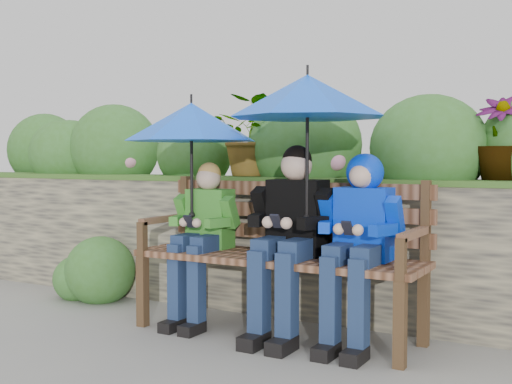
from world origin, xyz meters
The scene contains 8 objects.
ground centered at (0.00, 0.00, 0.00)m, with size 60.00×60.00×0.00m, color gray.
garden_backdrop centered at (-0.02, 1.60, 0.63)m, with size 8.00×2.89×1.83m.
park_bench centered at (0.13, 0.22, 0.59)m, with size 1.96×0.58×1.04m.
boy_left centered at (-0.45, 0.13, 0.66)m, with size 0.46×0.54×1.14m.
boy_middle centered at (0.24, 0.12, 0.71)m, with size 0.55×0.64×1.26m.
boy_right centered at (0.70, 0.14, 0.73)m, with size 0.51×0.61×1.20m.
umbrella_left centered at (-0.53, 0.12, 1.43)m, with size 0.93×0.93×0.87m.
umbrella_right centered at (0.36, 0.13, 1.56)m, with size 1.01×1.01×0.99m.
Camera 1 is at (2.09, -3.57, 1.17)m, focal length 45.00 mm.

